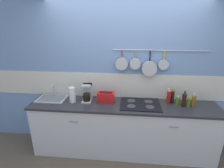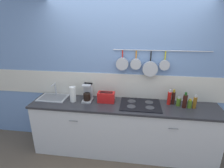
% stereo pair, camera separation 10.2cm
% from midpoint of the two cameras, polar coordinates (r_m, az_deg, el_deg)
% --- Properties ---
extents(ground_plane, '(12.00, 12.00, 0.00)m').
position_cam_midpoint_polar(ground_plane, '(3.36, 2.43, -20.90)').
color(ground_plane, brown).
extents(wall_back, '(7.20, 0.15, 2.60)m').
position_cam_midpoint_polar(wall_back, '(3.01, 3.17, 2.16)').
color(wall_back, '#7293C6').
rests_on(wall_back, ground_plane).
extents(cabinet_base, '(3.01, 0.56, 0.88)m').
position_cam_midpoint_polar(cabinet_base, '(3.09, 2.55, -14.67)').
color(cabinet_base, silver).
rests_on(cabinet_base, ground_plane).
extents(countertop, '(3.05, 0.58, 0.03)m').
position_cam_midpoint_polar(countertop, '(2.85, 2.69, -7.05)').
color(countertop, '#2D2D33').
rests_on(countertop, cabinet_base).
extents(sink_basin, '(0.48, 0.35, 0.24)m').
position_cam_midpoint_polar(sink_basin, '(3.23, -19.88, -4.28)').
color(sink_basin, '#B7BABF').
rests_on(sink_basin, countertop).
extents(paper_towel_roll, '(0.10, 0.10, 0.26)m').
position_cam_midpoint_polar(paper_towel_roll, '(2.96, -13.83, -3.46)').
color(paper_towel_roll, white).
rests_on(paper_towel_roll, countertop).
extents(coffee_maker, '(0.16, 0.22, 0.29)m').
position_cam_midpoint_polar(coffee_maker, '(2.97, -9.06, -3.16)').
color(coffee_maker, '#B7BABF').
rests_on(coffee_maker, countertop).
extents(toaster, '(0.29, 0.14, 0.18)m').
position_cam_midpoint_polar(toaster, '(2.89, -2.99, -4.37)').
color(toaster, red).
rests_on(toaster, countertop).
extents(cooktop, '(0.64, 0.49, 0.01)m').
position_cam_midpoint_polar(cooktop, '(2.87, 8.20, -6.53)').
color(cooktop, black).
rests_on(cooktop, countertop).
extents(bottle_vinegar, '(0.06, 0.06, 0.26)m').
position_cam_midpoint_polar(bottle_vinegar, '(2.97, 17.04, -4.05)').
color(bottle_vinegar, red).
rests_on(bottle_vinegar, countertop).
extents(bottle_sesame_oil, '(0.06, 0.06, 0.25)m').
position_cam_midpoint_polar(bottle_sesame_oil, '(3.01, 18.22, -3.94)').
color(bottle_sesame_oil, '#33140F').
rests_on(bottle_sesame_oil, countertop).
extents(bottle_olive_oil, '(0.07, 0.07, 0.15)m').
position_cam_midpoint_polar(bottle_olive_oil, '(2.99, 19.73, -5.14)').
color(bottle_olive_oil, '#4C721E').
rests_on(bottle_olive_oil, countertop).
extents(bottle_hot_sauce, '(0.06, 0.06, 0.25)m').
position_cam_midpoint_polar(bottle_hot_sauce, '(2.95, 21.54, -4.79)').
color(bottle_hot_sauce, '#33140F').
rests_on(bottle_hot_sauce, countertop).
extents(bottle_dish_soap, '(0.06, 0.06, 0.15)m').
position_cam_midpoint_polar(bottle_dish_soap, '(2.99, 22.85, -5.62)').
color(bottle_dish_soap, '#4C721E').
rests_on(bottle_dish_soap, countertop).
extents(bottle_cooking_wine, '(0.06, 0.06, 0.22)m').
position_cam_midpoint_polar(bottle_cooking_wine, '(3.00, 24.22, -5.06)').
color(bottle_cooking_wine, '#8C5919').
rests_on(bottle_cooking_wine, countertop).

